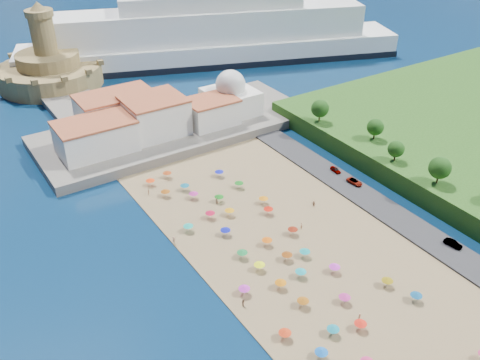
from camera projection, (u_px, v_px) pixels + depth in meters
ground at (286, 264)px, 119.70m from camera, size 700.00×700.00×0.00m
terrace at (176, 128)px, 175.88m from camera, size 90.00×36.00×3.00m
jetty at (76, 108)px, 190.92m from camera, size 18.00×70.00×2.40m
waterfront_buildings at (137, 119)px, 166.97m from camera, size 57.00×29.00×11.00m
domed_building at (231, 96)px, 179.83m from camera, size 16.00×16.00×15.00m
fortress at (50, 69)px, 209.57m from camera, size 40.00×40.00×32.40m
cruise_ship at (212, 38)px, 231.47m from camera, size 163.50×79.82×36.12m
beach_parasols at (312, 287)px, 110.22m from camera, size 30.99×115.61×2.20m
beachgoers at (258, 256)px, 120.36m from camera, size 38.51×83.32×1.89m
parked_cars at (376, 195)px, 141.51m from camera, size 2.60×44.73×1.41m
hillside_trees at (459, 178)px, 132.34m from camera, size 15.59×110.76×7.36m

